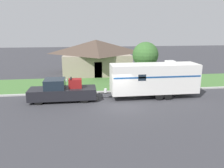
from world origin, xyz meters
TOP-DOWN VIEW (x-y plane):
  - ground_plane at (0.00, 0.00)m, footprint 120.00×120.00m
  - curb_strip at (0.00, 3.75)m, footprint 80.00×0.30m
  - lawn_strip at (0.00, 7.40)m, footprint 80.00×7.00m
  - house_across_street at (-0.95, 14.40)m, footprint 9.88×8.49m
  - pickup_truck at (-4.80, 1.69)m, footprint 6.00×1.98m
  - travel_trailer at (3.65, 1.69)m, footprint 9.24×2.25m
  - mailbox at (-4.78, 4.46)m, footprint 0.48×0.20m
  - tree_in_yard at (3.85, 5.55)m, footprint 2.79×2.79m

SIDE VIEW (x-z plane):
  - ground_plane at x=0.00m, z-range 0.00..0.00m
  - lawn_strip at x=0.00m, z-range 0.00..0.03m
  - curb_strip at x=0.00m, z-range 0.00..0.14m
  - pickup_truck at x=-4.80m, z-range -0.16..1.93m
  - mailbox at x=-4.78m, z-range 0.36..1.70m
  - travel_trailer at x=3.65m, z-range 0.10..3.54m
  - house_across_street at x=-0.95m, z-range 0.09..4.82m
  - tree_in_yard at x=3.85m, z-range 1.05..5.98m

